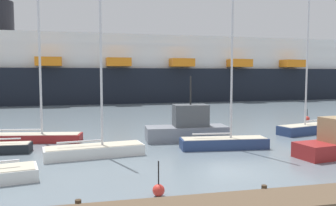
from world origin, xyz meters
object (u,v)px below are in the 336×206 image
at_px(channel_buoy_2, 159,190).
at_px(cruise_ship, 112,71).
at_px(channel_buoy_0, 307,119).
at_px(sailboat_0, 95,149).
at_px(sailboat_2, 224,140).
at_px(sailboat_3, 309,127).
at_px(fishing_boat_1, 188,128).
at_px(sailboat_5, 35,135).

distance_m(channel_buoy_2, cruise_ship, 56.80).
relative_size(channel_buoy_0, cruise_ship, 0.01).
xyz_separation_m(sailboat_0, sailboat_2, (9.26, 0.39, 0.09)).
bearing_deg(sailboat_3, fishing_boat_1, -10.86).
xyz_separation_m(sailboat_2, sailboat_3, (10.03, 4.37, -0.01)).
bearing_deg(sailboat_0, fishing_boat_1, 19.57).
height_order(sailboat_3, cruise_ship, cruise_ship).
distance_m(sailboat_3, channel_buoy_0, 8.85).
relative_size(sailboat_2, sailboat_5, 1.06).
relative_size(sailboat_5, channel_buoy_0, 8.11).
height_order(channel_buoy_0, cruise_ship, cruise_ship).
distance_m(sailboat_0, fishing_boat_1, 8.53).
distance_m(sailboat_3, channel_buoy_2, 21.24).
relative_size(fishing_boat_1, channel_buoy_2, 4.20).
xyz_separation_m(sailboat_2, channel_buoy_0, (14.93, 11.73, -0.30)).
bearing_deg(fishing_boat_1, sailboat_3, 7.04).
relative_size(sailboat_3, channel_buoy_2, 7.47).
distance_m(fishing_boat_1, cruise_ship, 44.52).
bearing_deg(sailboat_3, sailboat_0, -0.90).
bearing_deg(sailboat_0, channel_buoy_0, 18.48).
bearing_deg(channel_buoy_0, cruise_ship, 118.57).
relative_size(sailboat_0, fishing_boat_1, 1.52).
height_order(sailboat_2, fishing_boat_1, sailboat_2).
distance_m(channel_buoy_0, cruise_ship, 41.36).
distance_m(sailboat_3, fishing_boat_1, 11.78).
bearing_deg(channel_buoy_0, fishing_boat_1, -153.89).
relative_size(sailboat_0, channel_buoy_2, 6.38).
distance_m(fishing_boat_1, channel_buoy_0, 18.56).
height_order(sailboat_5, cruise_ship, cruise_ship).
height_order(sailboat_3, fishing_boat_1, sailboat_3).
bearing_deg(cruise_ship, sailboat_5, -104.35).
height_order(fishing_boat_1, channel_buoy_2, fishing_boat_1).
relative_size(sailboat_5, cruise_ship, 0.10).
bearing_deg(cruise_ship, channel_buoy_0, -63.49).
relative_size(sailboat_5, fishing_boat_1, 1.73).
xyz_separation_m(sailboat_0, sailboat_5, (-4.56, 6.10, 0.07)).
xyz_separation_m(sailboat_3, sailboat_5, (-23.84, 1.34, -0.01)).
bearing_deg(sailboat_0, sailboat_3, 5.73).
distance_m(sailboat_0, sailboat_5, 7.61).
height_order(sailboat_5, fishing_boat_1, sailboat_5).
height_order(sailboat_2, channel_buoy_0, sailboat_2).
relative_size(channel_buoy_2, cruise_ship, 0.01).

